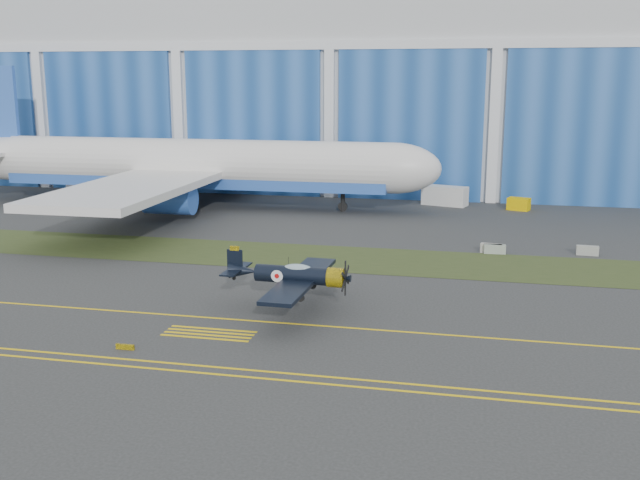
% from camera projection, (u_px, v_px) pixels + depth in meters
% --- Properties ---
extents(ground, '(260.00, 260.00, 0.00)m').
position_uv_depth(ground, '(490.00, 315.00, 52.90)').
color(ground, '#383939').
rests_on(ground, ground).
extents(grass_median, '(260.00, 10.00, 0.02)m').
position_uv_depth(grass_median, '(490.00, 266.00, 66.24)').
color(grass_median, '#475128').
rests_on(grass_median, ground).
extents(hangar, '(220.00, 45.70, 30.00)m').
position_uv_depth(hangar, '(495.00, 86.00, 118.13)').
color(hangar, silver).
rests_on(hangar, ground).
extents(taxiway_centreline, '(200.00, 0.20, 0.02)m').
position_uv_depth(taxiway_centreline, '(490.00, 338.00, 48.13)').
color(taxiway_centreline, yellow).
rests_on(taxiway_centreline, ground).
extents(edge_line_near, '(80.00, 0.20, 0.02)m').
position_uv_depth(edge_line_near, '(490.00, 399.00, 39.07)').
color(edge_line_near, yellow).
rests_on(edge_line_near, ground).
extents(edge_line_far, '(80.00, 0.20, 0.02)m').
position_uv_depth(edge_line_far, '(490.00, 391.00, 40.03)').
color(edge_line_far, yellow).
rests_on(edge_line_far, ground).
extents(hold_short_ladder, '(6.00, 2.40, 0.02)m').
position_uv_depth(hold_short_ladder, '(209.00, 333.00, 49.00)').
color(hold_short_ladder, yellow).
rests_on(hold_short_ladder, ground).
extents(guard_board_left, '(1.20, 0.15, 0.35)m').
position_uv_depth(guard_board_left, '(125.00, 347.00, 46.10)').
color(guard_board_left, yellow).
rests_on(guard_board_left, ground).
extents(warbird, '(10.56, 12.62, 3.66)m').
position_uv_depth(warbird, '(292.00, 275.00, 53.09)').
color(warbird, black).
rests_on(warbird, ground).
extents(jetliner, '(71.10, 60.48, 24.62)m').
position_uv_depth(jetliner, '(192.00, 110.00, 94.76)').
color(jetliner, silver).
rests_on(jetliner, ground).
extents(shipping_container, '(6.15, 3.82, 2.49)m').
position_uv_depth(shipping_container, '(445.00, 196.00, 97.58)').
color(shipping_container, silver).
rests_on(shipping_container, ground).
extents(tug, '(3.04, 2.40, 1.55)m').
position_uv_depth(tug, '(519.00, 204.00, 94.07)').
color(tug, '#E3B600').
rests_on(tug, ground).
extents(cart, '(2.13, 1.75, 1.10)m').
position_uv_depth(cart, '(73.00, 188.00, 108.93)').
color(cart, white).
rests_on(cart, ground).
extents(barrier_a, '(2.07, 0.89, 0.90)m').
position_uv_depth(barrier_a, '(491.00, 248.00, 71.27)').
color(barrier_a, '#9F9C93').
rests_on(barrier_a, ground).
extents(barrier_b, '(2.03, 0.71, 0.90)m').
position_uv_depth(barrier_b, '(495.00, 249.00, 70.93)').
color(barrier_b, '#919C8E').
rests_on(barrier_b, ground).
extents(barrier_c, '(2.04, 0.74, 0.90)m').
position_uv_depth(barrier_c, '(587.00, 250.00, 70.38)').
color(barrier_c, '#989990').
rests_on(barrier_c, ground).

